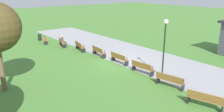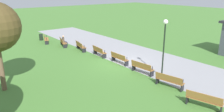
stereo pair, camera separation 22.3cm
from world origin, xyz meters
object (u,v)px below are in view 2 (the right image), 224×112
(bench_3, at_px, (99,51))
(bench_7, at_px, (204,100))
(bench_4, at_px, (119,58))
(bench_0, at_px, (46,39))
(bench_5, at_px, (142,67))
(person_seated, at_px, (64,41))
(bench_6, at_px, (169,81))
(trash_bin, at_px, (41,37))
(bench_1, at_px, (63,42))
(lamp_post, at_px, (164,38))
(bench_2, at_px, (80,46))

(bench_3, height_order, bench_7, same)
(bench_3, bearing_deg, bench_4, 7.88)
(bench_0, xyz_separation_m, bench_5, (13.37, 1.84, 0.00))
(person_seated, bearing_deg, bench_6, 17.92)
(bench_4, distance_m, bench_5, 2.72)
(bench_5, bearing_deg, trash_bin, -178.50)
(bench_1, distance_m, bench_5, 10.83)
(bench_3, bearing_deg, lamp_post, 10.29)
(bench_1, height_order, bench_2, same)
(bench_6, relative_size, bench_7, 1.00)
(bench_6, xyz_separation_m, lamp_post, (-1.36, 0.97, 2.33))
(bench_1, height_order, bench_6, same)
(bench_2, bearing_deg, bench_3, 18.38)
(bench_6, distance_m, bench_7, 2.72)
(bench_4, bearing_deg, trash_bin, -171.20)
(bench_5, height_order, bench_6, same)
(bench_5, height_order, trash_bin, bench_5)
(bench_7, bearing_deg, bench_6, 151.12)
(bench_2, relative_size, trash_bin, 2.42)
(bench_3, bearing_deg, bench_2, -166.88)
(bench_0, relative_size, trash_bin, 2.42)
(bench_3, relative_size, bench_5, 1.00)
(bench_3, relative_size, lamp_post, 0.45)
(bench_3, xyz_separation_m, bench_5, (5.44, 0.00, 0.00))
(bench_0, distance_m, trash_bin, 1.65)
(bench_0, relative_size, bench_6, 1.00)
(bench_6, bearing_deg, bench_1, 172.10)
(trash_bin, bearing_deg, bench_2, 11.56)
(bench_1, xyz_separation_m, bench_3, (5.35, 0.99, 0.00))
(bench_4, height_order, bench_6, same)
(bench_4, distance_m, trash_bin, 12.44)
(bench_1, relative_size, trash_bin, 2.43)
(bench_4, xyz_separation_m, lamp_post, (4.06, 0.47, 2.33))
(person_seated, distance_m, trash_bin, 4.44)
(bench_1, bearing_deg, lamp_post, 23.23)
(bench_6, height_order, lamp_post, lamp_post)
(bench_2, relative_size, bench_5, 1.01)
(bench_5, relative_size, person_seated, 1.53)
(bench_3, height_order, bench_5, same)
(person_seated, bearing_deg, bench_5, 20.45)
(bench_2, xyz_separation_m, bench_3, (2.70, 0.37, 0.00))
(bench_5, distance_m, trash_bin, 15.11)
(bench_6, bearing_deg, person_seated, 171.62)
(bench_0, distance_m, bench_2, 5.44)
(bench_1, relative_size, bench_2, 1.00)
(bench_5, height_order, bench_7, same)
(bench_1, bearing_deg, bench_5, 21.02)
(bench_4, height_order, lamp_post, lamp_post)
(lamp_post, bearing_deg, bench_6, -35.50)
(bench_4, relative_size, person_seated, 1.50)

